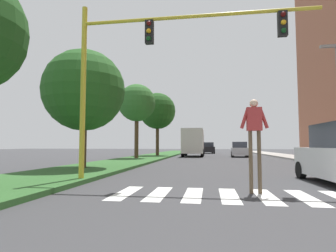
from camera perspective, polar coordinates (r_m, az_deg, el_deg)
ground_plane at (r=29.05m, az=10.44°, el=-6.48°), size 140.00×140.00×0.00m
crosswalk at (r=7.31m, az=16.22°, el=-13.79°), size 6.75×2.20×0.01m
median_strip at (r=27.69m, az=-4.03°, el=-6.51°), size 3.99×64.00×0.15m
tree_mid at (r=14.84m, az=-17.06°, el=7.07°), size 4.17×4.17×6.03m
tree_far at (r=25.11m, az=-6.51°, el=4.74°), size 3.39×3.39×6.68m
tree_distant at (r=31.06m, az=-2.20°, el=3.10°), size 4.08×4.08×7.05m
sidewalk_right at (r=28.34m, az=26.18°, el=-6.05°), size 3.00×64.00×0.15m
traffic_light_gantry at (r=9.59m, az=-4.40°, el=14.56°), size 7.92×0.30×6.00m
pedestrian_performer at (r=7.62m, az=17.53°, el=-0.85°), size 0.74×0.24×2.49m
sedan_midblock at (r=31.34m, az=14.66°, el=-4.83°), size 2.02×4.16×1.66m
sedan_distant at (r=43.78m, az=8.37°, el=-4.62°), size 2.07×4.26×1.74m
truck_box_delivery at (r=31.75m, az=5.29°, el=-3.37°), size 2.40×6.20×3.10m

